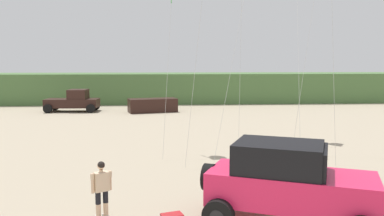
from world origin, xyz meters
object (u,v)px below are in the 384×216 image
distant_pickup (74,101)px  distant_sedan (153,105)px  jeep (289,182)px  person_watching (102,187)px

distant_pickup → distant_sedan: size_ratio=1.11×
distant_pickup → jeep: bearing=-66.2°
jeep → distant_pickup: 28.21m
person_watching → distant_pickup: bearing=104.0°
person_watching → jeep: bearing=-8.2°
distant_sedan → distant_pickup: bearing=159.2°
person_watching → distant_pickup: 25.85m
distant_pickup → distant_sedan: 7.09m
jeep → person_watching: 5.18m
jeep → distant_sedan: jeep is taller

